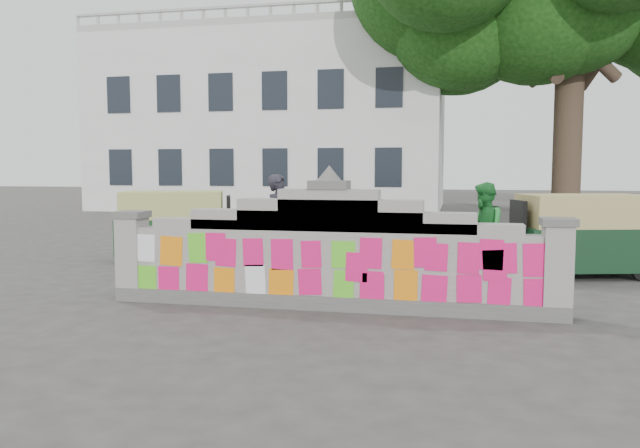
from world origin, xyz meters
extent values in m
plane|color=#383533|center=(0.00, 0.00, 0.00)|extent=(100.00, 100.00, 0.00)
cube|color=#4C4C49|center=(0.00, 0.00, 0.10)|extent=(6.40, 0.42, 0.20)
cube|color=gray|center=(0.00, 0.00, 0.60)|extent=(6.40, 0.32, 1.00)
cube|color=gray|center=(0.00, 0.00, 1.17)|extent=(5.20, 0.32, 0.14)
cube|color=gray|center=(0.00, 0.00, 1.24)|extent=(4.00, 0.32, 0.28)
cube|color=gray|center=(0.00, 0.00, 1.32)|extent=(2.60, 0.32, 0.44)
cube|color=gray|center=(0.00, 0.00, 1.39)|extent=(1.40, 0.32, 0.58)
cube|color=#4C4C49|center=(0.00, 0.00, 1.74)|extent=(0.55, 0.36, 0.12)
cone|color=#4C4C49|center=(0.00, 0.00, 1.90)|extent=(0.36, 0.36, 0.22)
cube|color=gray|center=(-3.02, 0.00, 0.62)|extent=(0.36, 0.40, 1.24)
cube|color=#4C4C49|center=(-3.02, 0.00, 1.28)|extent=(0.44, 0.44, 0.10)
cube|color=gray|center=(3.02, 0.00, 0.62)|extent=(0.36, 0.40, 1.24)
cube|color=#4C4C49|center=(3.02, 0.00, 1.28)|extent=(0.44, 0.44, 0.10)
cube|color=silver|center=(-7.00, 22.00, 4.00)|extent=(16.00, 10.00, 8.00)
cylinder|color=#38281E|center=(6.00, 18.00, 3.00)|extent=(1.10, 1.10, 6.00)
imported|color=black|center=(-1.19, 1.62, 0.48)|extent=(1.92, 1.07, 0.95)
imported|color=#24222A|center=(-1.19, 1.62, 0.81)|extent=(0.52, 0.67, 1.62)
imported|color=#248434|center=(2.22, 3.05, 0.86)|extent=(0.70, 0.87, 1.72)
cube|color=#113318|center=(-4.22, 3.89, 0.52)|extent=(2.56, 1.93, 0.76)
cube|color=tan|center=(-4.22, 3.89, 1.19)|extent=(2.37, 1.82, 0.57)
cube|color=#113318|center=(-3.10, 4.29, 0.52)|extent=(0.67, 0.79, 0.66)
cube|color=black|center=(-3.10, 4.29, 1.09)|extent=(0.30, 0.65, 0.57)
cylinder|color=black|center=(-3.01, 4.33, 0.24)|extent=(0.49, 0.27, 0.47)
cylinder|color=black|center=(-4.85, 3.11, 0.24)|extent=(0.49, 0.27, 0.47)
cylinder|color=black|center=(-5.20, 4.10, 0.24)|extent=(0.49, 0.27, 0.47)
cube|color=black|center=(3.98, 3.56, 0.53)|extent=(2.55, 1.81, 0.77)
cube|color=tan|center=(3.98, 3.56, 1.20)|extent=(2.36, 1.72, 0.58)
cube|color=black|center=(2.82, 3.25, 0.53)|extent=(0.64, 0.78, 0.67)
cube|color=black|center=(2.82, 3.25, 1.11)|extent=(0.25, 0.67, 0.58)
cylinder|color=black|center=(2.73, 3.22, 0.24)|extent=(0.49, 0.24, 0.48)
cylinder|color=black|center=(4.68, 4.30, 0.24)|extent=(0.49, 0.24, 0.48)
camera|label=1|loc=(1.73, -8.47, 1.97)|focal=35.00mm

